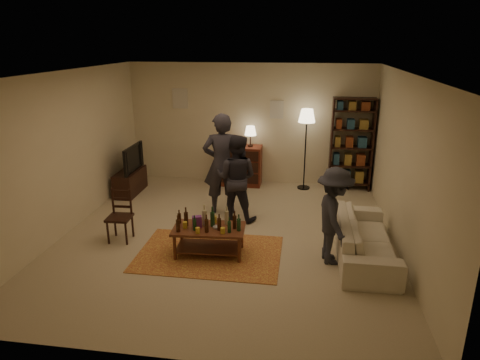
% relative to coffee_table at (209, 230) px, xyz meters
% --- Properties ---
extents(floor, '(6.00, 6.00, 0.00)m').
position_rel_coffee_table_xyz_m(floor, '(0.16, 0.69, -0.40)').
color(floor, '#C6B793').
rests_on(floor, ground).
extents(room_shell, '(6.00, 6.00, 6.00)m').
position_rel_coffee_table_xyz_m(room_shell, '(-0.49, 3.67, 1.41)').
color(room_shell, beige).
rests_on(room_shell, ground).
extents(rug, '(2.20, 1.50, 0.01)m').
position_rel_coffee_table_xyz_m(rug, '(0.01, 0.00, -0.40)').
color(rug, maroon).
rests_on(rug, ground).
extents(coffee_table, '(1.13, 0.66, 0.79)m').
position_rel_coffee_table_xyz_m(coffee_table, '(0.00, 0.00, 0.00)').
color(coffee_table, brown).
rests_on(coffee_table, ground).
extents(dining_chair, '(0.39, 0.39, 0.87)m').
position_rel_coffee_table_xyz_m(dining_chair, '(-1.55, 0.31, 0.05)').
color(dining_chair, black).
rests_on(dining_chair, ground).
extents(tv_stand, '(0.40, 1.00, 1.06)m').
position_rel_coffee_table_xyz_m(tv_stand, '(-2.28, 2.49, -0.02)').
color(tv_stand, black).
rests_on(tv_stand, ground).
extents(dresser, '(1.00, 0.50, 1.36)m').
position_rel_coffee_table_xyz_m(dresser, '(-0.03, 3.40, 0.07)').
color(dresser, maroon).
rests_on(dresser, ground).
extents(bookshelf, '(0.90, 0.34, 2.02)m').
position_rel_coffee_table_xyz_m(bookshelf, '(2.41, 3.47, 0.63)').
color(bookshelf, black).
rests_on(bookshelf, ground).
extents(floor_lamp, '(0.36, 0.36, 1.78)m').
position_rel_coffee_table_xyz_m(floor_lamp, '(1.43, 3.34, 1.11)').
color(floor_lamp, black).
rests_on(floor_lamp, ground).
extents(sofa, '(0.81, 2.08, 0.61)m').
position_rel_coffee_table_xyz_m(sofa, '(2.36, 0.29, -0.10)').
color(sofa, beige).
rests_on(sofa, ground).
extents(person_left, '(0.79, 0.61, 1.92)m').
position_rel_coffee_table_xyz_m(person_left, '(-0.11, 1.71, 0.56)').
color(person_left, '#2B2A32').
rests_on(person_left, ground).
extents(person_right, '(0.86, 0.72, 1.60)m').
position_rel_coffee_table_xyz_m(person_right, '(0.21, 1.42, 0.40)').
color(person_right, '#24232A').
rests_on(person_right, ground).
extents(person_by_sofa, '(0.70, 1.03, 1.46)m').
position_rel_coffee_table_xyz_m(person_by_sofa, '(1.86, 0.06, 0.33)').
color(person_by_sofa, '#2A2B32').
rests_on(person_by_sofa, ground).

